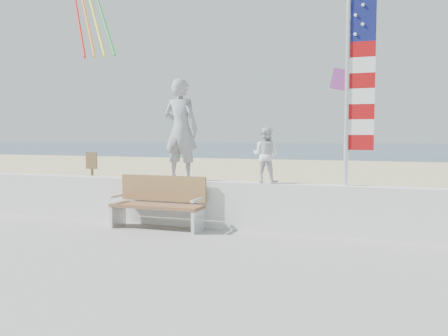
{
  "coord_description": "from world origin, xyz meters",
  "views": [
    {
      "loc": [
        3.19,
        -6.5,
        1.97
      ],
      "look_at": [
        0.2,
        1.8,
        1.35
      ],
      "focal_mm": 38.0,
      "sensor_mm": 36.0,
      "label": 1
    }
  ],
  "objects_px": {
    "bench": "(159,202)",
    "flag": "(355,75)",
    "child": "(266,155)",
    "adult": "(181,130)"
  },
  "relations": [
    {
      "from": "child",
      "to": "bench",
      "type": "bearing_deg",
      "value": 19.71
    },
    {
      "from": "flag",
      "to": "bench",
      "type": "bearing_deg",
      "value": -172.72
    },
    {
      "from": "child",
      "to": "flag",
      "type": "relative_size",
      "value": 0.29
    },
    {
      "from": "adult",
      "to": "bench",
      "type": "distance_m",
      "value": 1.48
    },
    {
      "from": "adult",
      "to": "flag",
      "type": "distance_m",
      "value": 3.42
    },
    {
      "from": "adult",
      "to": "flag",
      "type": "bearing_deg",
      "value": -175.55
    },
    {
      "from": "bench",
      "to": "flag",
      "type": "xyz_separation_m",
      "value": [
        3.56,
        0.45,
        2.3
      ]
    },
    {
      "from": "child",
      "to": "flag",
      "type": "xyz_separation_m",
      "value": [
        1.57,
        -0.0,
        1.4
      ]
    },
    {
      "from": "adult",
      "to": "child",
      "type": "distance_m",
      "value": 1.79
    },
    {
      "from": "bench",
      "to": "flag",
      "type": "distance_m",
      "value": 4.26
    }
  ]
}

